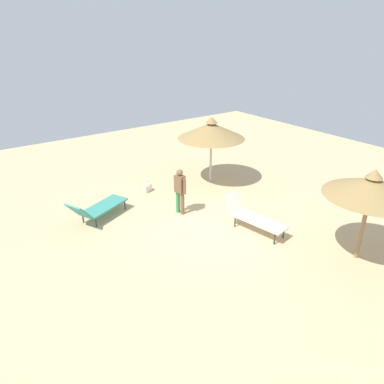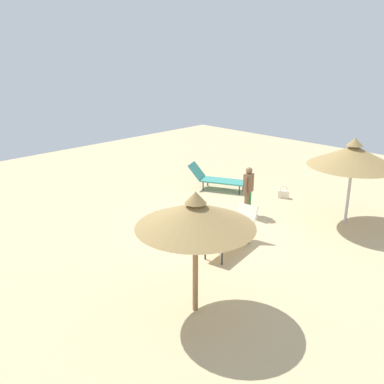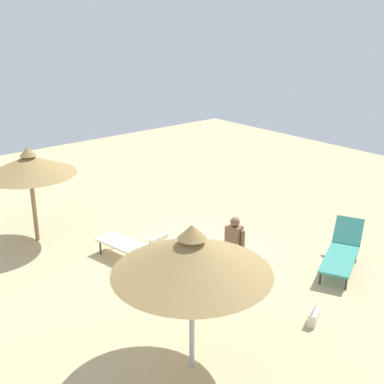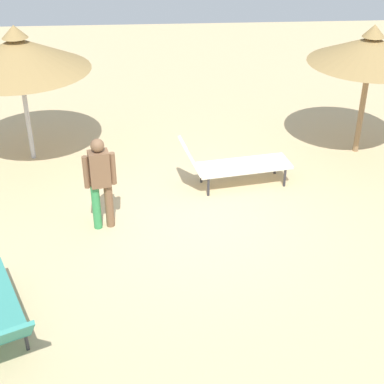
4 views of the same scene
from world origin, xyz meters
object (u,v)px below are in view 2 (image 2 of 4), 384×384
Objects in this scene: handbag at (283,194)px; parasol_umbrella_far_right at (196,215)px; parasol_umbrella_near_right at (353,156)px; lounge_chair_edge at (215,178)px; person_standing_front at (248,188)px; lounge_chair_near_left at (233,232)px.

parasol_umbrella_far_right is at bearing -70.60° from handbag.
parasol_umbrella_near_right is 5.04m from lounge_chair_edge.
person_standing_front is (2.32, -1.13, 0.44)m from lounge_chair_edge.
parasol_umbrella_far_right is 5.75× the size of handbag.
handbag is (2.27, 0.94, -0.27)m from lounge_chair_edge.
lounge_chair_edge is (-4.67, 5.85, -1.59)m from parasol_umbrella_far_right.
parasol_umbrella_far_right is at bearing -90.91° from parasol_umbrella_near_right.
lounge_chair_near_left is (3.46, -3.23, 0.02)m from lounge_chair_edge.
lounge_chair_edge is at bearing 153.99° from person_standing_front.
person_standing_front is (-2.45, -1.51, -1.17)m from parasol_umbrella_near_right.
parasol_umbrella_far_right is at bearing -51.43° from lounge_chair_edge.
lounge_chair_edge is 1.42× the size of person_standing_front.
lounge_chair_near_left is at bearing -43.05° from lounge_chair_edge.
parasol_umbrella_near_right is 4.15m from lounge_chair_near_left.
parasol_umbrella_far_right reaches higher than lounge_chair_near_left.
lounge_chair_near_left is 4.35m from handbag.
person_standing_front is at bearing -88.74° from handbag.
parasol_umbrella_near_right reaches higher than person_standing_front.
parasol_umbrella_near_right is at bearing 89.09° from parasol_umbrella_far_right.
parasol_umbrella_near_right is 5.91× the size of handbag.
lounge_chair_edge is 2.62m from person_standing_front.
parasol_umbrella_near_right reaches higher than handbag.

